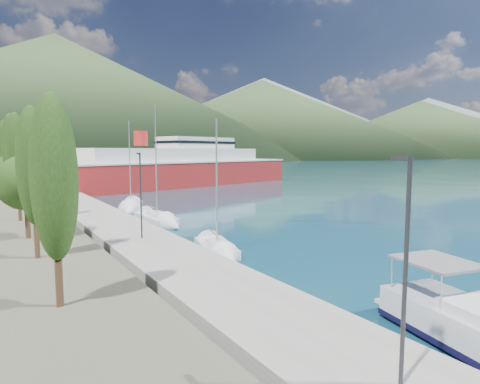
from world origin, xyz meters
TOP-DOWN VIEW (x-y plane):
  - ground at (0.00, 120.00)m, footprint 1400.00×1400.00m
  - quay at (-9.00, 26.00)m, footprint 5.00×88.00m
  - hills_far at (138.59, 618.73)m, footprint 1480.00×900.00m
  - hills_near at (98.04, 372.50)m, footprint 1010.00×520.00m
  - tree_row at (-15.81, 31.65)m, footprint 3.92×62.44m
  - lamp_posts at (-9.00, 13.90)m, footprint 0.15×46.13m
  - sailboat_near at (-5.43, 7.52)m, footprint 3.74×7.20m
  - sailboat_mid at (-4.24, 20.72)m, footprint 2.46×8.61m
  - sailboat_far at (-4.44, 30.75)m, footprint 5.10×8.15m
  - ferry at (13.56, 59.71)m, footprint 57.36×26.58m

SIDE VIEW (x-z plane):
  - ground at x=0.00m, z-range 0.00..0.00m
  - sailboat_near at x=-5.43m, z-range -4.68..5.23m
  - sailboat_mid at x=-4.24m, z-range -5.86..6.46m
  - sailboat_far at x=-4.44m, z-range -5.40..6.03m
  - quay at x=-9.00m, z-range 0.00..0.80m
  - ferry at x=13.56m, z-range -2.19..8.98m
  - lamp_posts at x=-9.00m, z-range 1.05..7.11m
  - tree_row at x=-15.81m, z-range 0.29..11.09m
  - hills_near at x=98.04m, z-range -8.32..106.68m
  - hills_far at x=138.59m, z-range -12.61..167.39m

